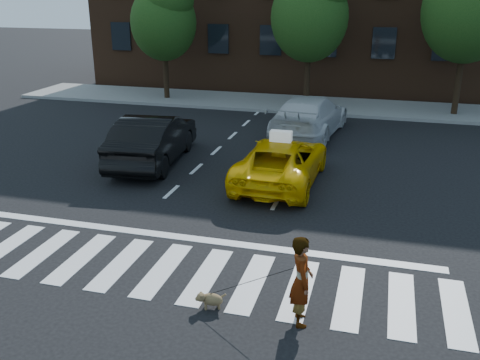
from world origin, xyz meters
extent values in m
plane|color=black|center=(0.00, 0.00, 0.00)|extent=(120.00, 120.00, 0.00)
cube|color=silver|center=(0.00, 0.00, 0.01)|extent=(13.00, 2.40, 0.01)
cube|color=silver|center=(0.00, 1.60, 0.01)|extent=(12.00, 0.30, 0.01)
cube|color=slate|center=(0.00, 17.50, 0.07)|extent=(30.00, 4.00, 0.15)
cylinder|color=black|center=(-7.00, 17.00, 1.62)|extent=(0.28, 0.28, 3.25)
ellipsoid|color=#12370F|center=(-7.00, 17.00, 4.03)|extent=(3.38, 3.38, 3.89)
sphere|color=#12370F|center=(-7.35, 17.25, 4.88)|extent=(2.34, 2.34, 2.34)
cylinder|color=black|center=(0.50, 17.00, 1.77)|extent=(0.28, 0.28, 3.55)
ellipsoid|color=#12370F|center=(0.50, 17.00, 4.40)|extent=(3.69, 3.69, 4.25)
cylinder|color=black|center=(7.50, 17.00, 1.93)|extent=(0.28, 0.28, 3.85)
ellipsoid|color=#12370F|center=(7.50, 17.00, 4.77)|extent=(4.00, 4.00, 4.60)
imported|color=#E8B004|center=(1.40, 6.12, 0.69)|extent=(2.42, 5.04, 1.38)
imported|color=black|center=(-3.26, 6.89, 0.85)|extent=(2.34, 5.32, 1.70)
imported|color=silver|center=(1.40, 11.92, 0.82)|extent=(2.90, 5.85, 1.63)
imported|color=#999999|center=(3.18, -1.10, 0.86)|extent=(0.58, 0.72, 1.73)
ellipsoid|color=olive|center=(1.49, -1.10, 0.19)|extent=(0.48, 0.36, 0.24)
sphere|color=olive|center=(1.30, -1.18, 0.25)|extent=(0.23, 0.23, 0.18)
sphere|color=olive|center=(1.23, -1.20, 0.22)|extent=(0.11, 0.11, 0.08)
cylinder|color=olive|center=(1.69, -1.02, 0.25)|extent=(0.13, 0.08, 0.10)
sphere|color=olive|center=(1.28, -1.12, 0.30)|extent=(0.08, 0.08, 0.06)
sphere|color=olive|center=(1.32, -1.23, 0.30)|extent=(0.08, 0.08, 0.06)
cylinder|color=olive|center=(1.40, -1.19, 0.06)|extent=(0.06, 0.06, 0.11)
cylinder|color=olive|center=(1.36, -1.10, 0.06)|extent=(0.06, 0.06, 0.11)
cylinder|color=olive|center=(1.63, -1.10, 0.06)|extent=(0.06, 0.06, 0.11)
cylinder|color=olive|center=(1.59, -1.01, 0.06)|extent=(0.06, 0.06, 0.11)
cube|color=white|center=(1.40, 5.92, 1.54)|extent=(0.66, 0.30, 0.32)
camera|label=1|loc=(4.34, -9.43, 5.82)|focal=40.00mm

